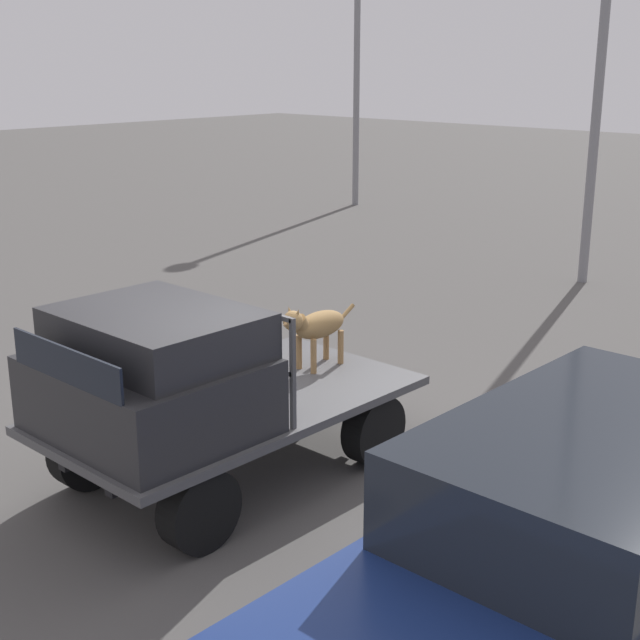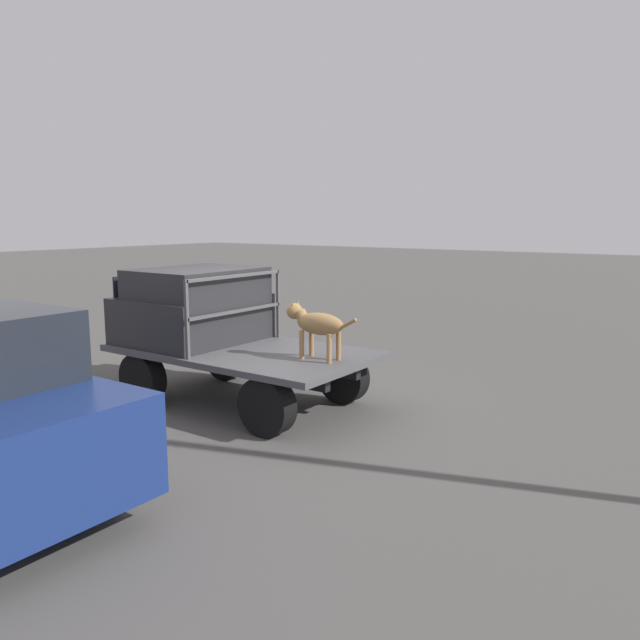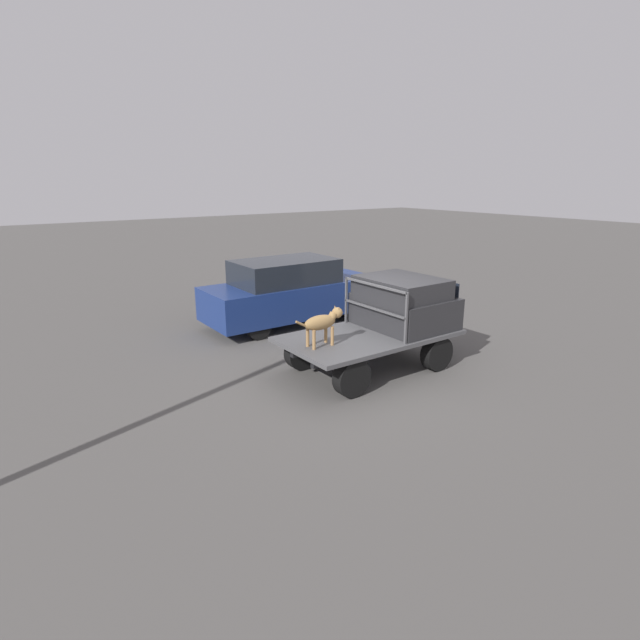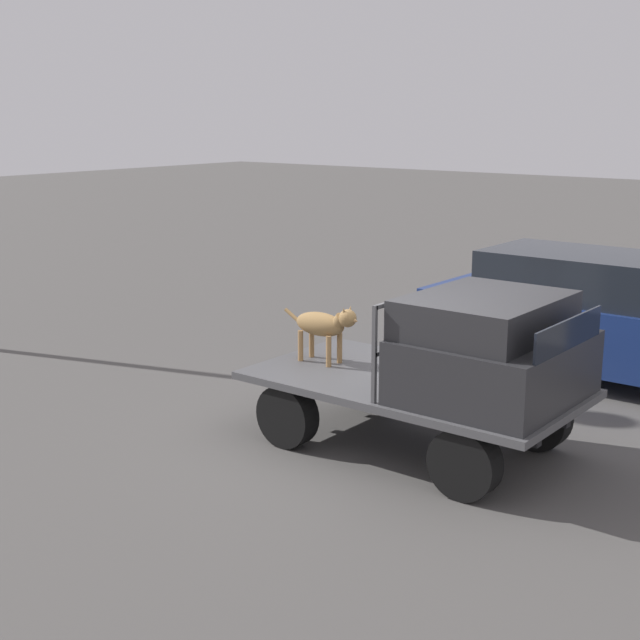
% 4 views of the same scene
% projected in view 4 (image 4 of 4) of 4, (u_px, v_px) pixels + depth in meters
% --- Properties ---
extents(ground_plane, '(80.00, 80.00, 0.00)m').
position_uv_depth(ground_plane, '(412.00, 447.00, 9.51)').
color(ground_plane, '#514F4C').
extents(flatbed_truck, '(3.45, 1.90, 0.74)m').
position_uv_depth(flatbed_truck, '(413.00, 399.00, 9.39)').
color(flatbed_truck, black).
rests_on(flatbed_truck, ground).
extents(truck_cab, '(1.51, 1.78, 1.01)m').
position_uv_depth(truck_cab, '(491.00, 350.00, 8.70)').
color(truck_cab, '#28282B').
rests_on(truck_cab, flatbed_truck).
extents(truck_headboard, '(0.04, 1.78, 0.97)m').
position_uv_depth(truck_headboard, '(423.00, 323.00, 9.14)').
color(truck_headboard, '#4C4C4F').
rests_on(truck_headboard, flatbed_truck).
extents(dog, '(1.04, 0.27, 0.69)m').
position_uv_depth(dog, '(325.00, 325.00, 9.90)').
color(dog, '#9E7547').
rests_on(dog, flatbed_truck).
extents(parked_sedan, '(4.60, 1.73, 1.68)m').
position_uv_depth(parked_sedan, '(594.00, 317.00, 11.83)').
color(parked_sedan, black).
rests_on(parked_sedan, ground).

